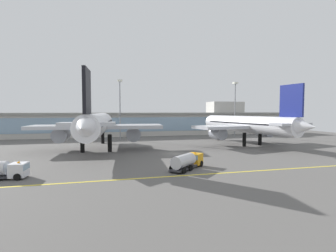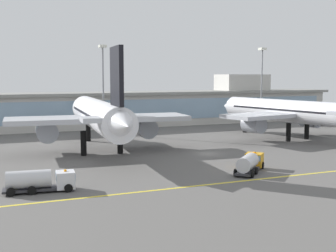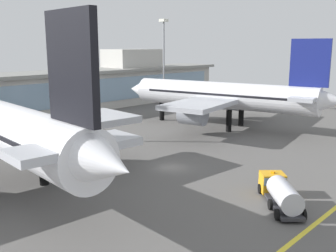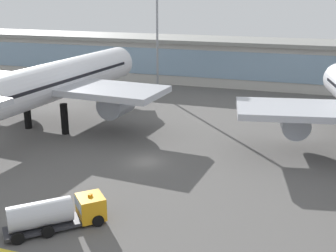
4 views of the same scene
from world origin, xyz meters
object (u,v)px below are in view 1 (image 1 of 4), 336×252
(baggage_tug_near, at_px, (188,161))
(airliner_near_left, at_px, (97,125))
(airliner_near_right, at_px, (246,125))
(apron_light_mast_west, at_px, (120,100))
(apron_light_mast_centre, at_px, (235,101))

(baggage_tug_near, bearing_deg, airliner_near_left, 78.87)
(airliner_near_right, relative_size, apron_light_mast_west, 2.08)
(airliner_near_right, distance_m, apron_light_mast_west, 46.69)
(airliner_near_right, bearing_deg, baggage_tug_near, 122.98)
(baggage_tug_near, distance_m, apron_light_mast_centre, 68.67)
(airliner_near_left, distance_m, baggage_tug_near, 32.56)
(baggage_tug_near, bearing_deg, apron_light_mast_west, 56.72)
(airliner_near_right, bearing_deg, airliner_near_left, 80.03)
(airliner_near_left, height_order, airliner_near_right, airliner_near_left)
(baggage_tug_near, xyz_separation_m, apron_light_mast_west, (-9.31, 53.09, 13.43))
(apron_light_mast_west, bearing_deg, airliner_near_right, -33.35)
(airliner_near_right, relative_size, baggage_tug_near, 5.71)
(airliner_near_left, relative_size, apron_light_mast_west, 2.21)
(airliner_near_left, xyz_separation_m, apron_light_mast_west, (7.73, 25.92, 7.79))
(baggage_tug_near, relative_size, apron_light_mast_centre, 0.35)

